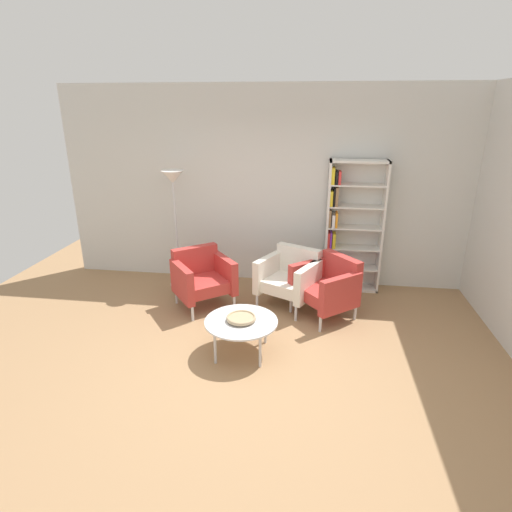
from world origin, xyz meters
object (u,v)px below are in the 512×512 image
(decorative_bowl, at_px, (241,318))
(armchair_near_window, at_px, (202,277))
(floor_lamp_torchiere, at_px, (174,191))
(coffee_table_low, at_px, (241,323))
(armchair_corner_red, at_px, (290,277))
(armchair_spare_guest, at_px, (328,285))
(bookshelf_tall, at_px, (349,227))

(decorative_bowl, bearing_deg, armchair_near_window, 123.56)
(armchair_near_window, distance_m, floor_lamp_torchiere, 1.32)
(coffee_table_low, height_order, decorative_bowl, decorative_bowl)
(coffee_table_low, xyz_separation_m, armchair_near_window, (-0.73, 1.10, 0.04))
(armchair_corner_red, bearing_deg, floor_lamp_torchiere, -168.01)
(decorative_bowl, relative_size, armchair_spare_guest, 0.34)
(decorative_bowl, bearing_deg, floor_lamp_torchiere, 126.35)
(armchair_near_window, height_order, floor_lamp_torchiere, floor_lamp_torchiere)
(bookshelf_tall, distance_m, coffee_table_low, 2.40)
(armchair_spare_guest, bearing_deg, armchair_corner_red, -154.52)
(bookshelf_tall, distance_m, armchair_near_window, 2.22)
(armchair_corner_red, xyz_separation_m, armchair_spare_guest, (0.50, -0.23, 0.00))
(bookshelf_tall, bearing_deg, armchair_spare_guest, -107.67)
(armchair_corner_red, height_order, floor_lamp_torchiere, floor_lamp_torchiere)
(armchair_spare_guest, bearing_deg, armchair_near_window, -131.80)
(decorative_bowl, height_order, armchair_corner_red, armchair_corner_red)
(coffee_table_low, distance_m, armchair_near_window, 1.32)
(decorative_bowl, relative_size, floor_lamp_torchiere, 0.18)
(armchair_near_window, bearing_deg, bookshelf_tall, -14.38)
(coffee_table_low, distance_m, decorative_bowl, 0.06)
(bookshelf_tall, bearing_deg, decorative_bowl, -122.31)
(armchair_near_window, xyz_separation_m, armchair_spare_guest, (1.68, -0.05, 0.00))
(coffee_table_low, xyz_separation_m, armchair_spare_guest, (0.95, 1.04, 0.04))
(coffee_table_low, xyz_separation_m, floor_lamp_torchiere, (-1.26, 1.71, 1.08))
(bookshelf_tall, relative_size, decorative_bowl, 5.94)
(bookshelf_tall, height_order, armchair_corner_red, bookshelf_tall)
(armchair_corner_red, xyz_separation_m, floor_lamp_torchiere, (-1.71, 0.44, 1.03))
(decorative_bowl, relative_size, armchair_near_window, 0.34)
(floor_lamp_torchiere, bearing_deg, bookshelf_tall, 5.92)
(armchair_corner_red, bearing_deg, armchair_spare_guest, 1.87)
(armchair_corner_red, xyz_separation_m, armchair_near_window, (-1.18, -0.17, 0.00))
(floor_lamp_torchiere, bearing_deg, armchair_spare_guest, -16.83)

